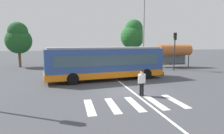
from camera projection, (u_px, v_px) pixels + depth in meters
ground_plane at (127, 91)px, 13.94m from camera, size 160.00×160.00×0.00m
city_transit_bus at (106, 63)px, 18.08m from camera, size 11.36×4.15×3.06m
pedestrian_crossing_street at (142, 81)px, 12.57m from camera, size 0.56×0.36×1.72m
parked_car_silver at (67, 62)px, 27.13m from camera, size 2.15×4.62×1.35m
parked_car_red at (86, 62)px, 27.30m from camera, size 2.09×4.60×1.35m
parked_car_white at (106, 62)px, 28.03m from camera, size 2.16×4.63×1.35m
parked_car_champagne at (123, 61)px, 28.60m from camera, size 1.91×4.52×1.35m
parked_car_charcoal at (140, 61)px, 29.61m from camera, size 2.08×4.60×1.35m
traffic_light_far_corner at (175, 45)px, 24.08m from camera, size 0.33×0.32×4.72m
bus_stop_shelter at (175, 50)px, 27.37m from camera, size 4.70×1.54×3.25m
twin_arm_street_lamp at (144, 22)px, 25.87m from camera, size 4.31×0.32×10.29m
background_tree_left at (18, 38)px, 27.37m from camera, size 3.63×3.63×6.38m
background_tree_right at (133, 34)px, 35.84m from camera, size 4.40×4.40×7.77m
crosswalk_painted_stripes at (134, 104)px, 11.00m from camera, size 5.55×2.78×0.01m
lane_center_line at (124, 85)px, 15.95m from camera, size 0.16×24.00×0.01m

